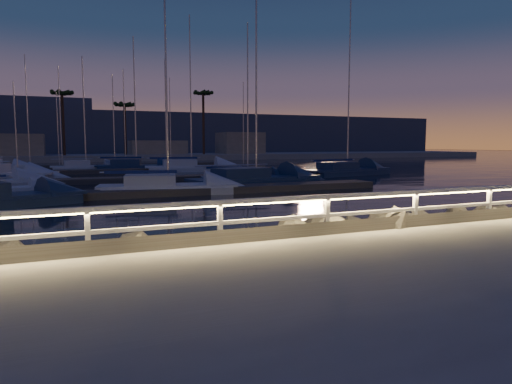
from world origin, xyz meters
TOP-DOWN VIEW (x-y plane):
  - ground at (0.00, 0.00)m, footprint 400.00×400.00m
  - harbor_water at (0.00, 31.22)m, footprint 400.00×440.00m
  - guard_rail at (-0.07, -0.00)m, footprint 44.11×0.12m
  - riprap at (-3.10, 1.66)m, footprint 25.16×3.23m
  - floating_docks at (0.00, 32.50)m, footprint 22.00×36.00m
  - far_shore at (-0.12, 74.05)m, footprint 160.00×14.00m
  - palm_left at (-8.00, 72.00)m, footprint 3.00×3.00m
  - palm_center at (2.00, 73.00)m, footprint 3.00×3.00m
  - palm_right at (16.00, 72.00)m, footprint 3.00×3.00m
  - distant_hills at (-22.13, 133.69)m, footprint 230.00×37.50m
  - sailboat_c at (-2.87, 16.75)m, footprint 8.38×3.93m
  - sailboat_d at (4.00, 19.46)m, footprint 10.29×4.64m
  - sailboat_g at (4.43, 22.02)m, footprint 7.32×3.41m
  - sailboat_h at (16.22, 26.04)m, footprint 10.02×4.87m
  - sailboat_k at (-0.98, 42.08)m, footprint 9.02×4.69m
  - sailboat_l at (4.04, 37.30)m, footprint 10.01×4.38m
  - sailboat_n at (-6.20, 43.52)m, footprint 7.43×2.52m

SIDE VIEW (x-z plane):
  - harbor_water at x=0.00m, z-range -1.27..-0.67m
  - floating_docks at x=0.00m, z-range -0.60..-0.20m
  - riprap at x=-3.10m, z-range -0.97..0.47m
  - sailboat_g at x=4.43m, z-range -6.20..5.79m
  - sailboat_n at x=-6.20m, z-range -6.42..6.07m
  - sailboat_c at x=-2.87m, z-range -7.03..6.69m
  - sailboat_k at x=-0.98m, z-range -7.52..7.22m
  - sailboat_h at x=16.22m, z-range -8.31..8.03m
  - sailboat_l at x=4.04m, z-range -8.33..8.05m
  - sailboat_d at x=4.00m, z-range -8.54..8.28m
  - ground at x=0.00m, z-range 0.00..0.00m
  - far_shore at x=-0.12m, z-range -2.31..2.89m
  - guard_rail at x=-0.07m, z-range 0.24..1.30m
  - distant_hills at x=-22.13m, z-range -4.26..13.74m
  - palm_center at x=2.00m, z-range 3.93..13.63m
  - palm_left at x=-8.00m, z-range 4.54..15.74m
  - palm_right at x=16.00m, z-range 4.93..17.13m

